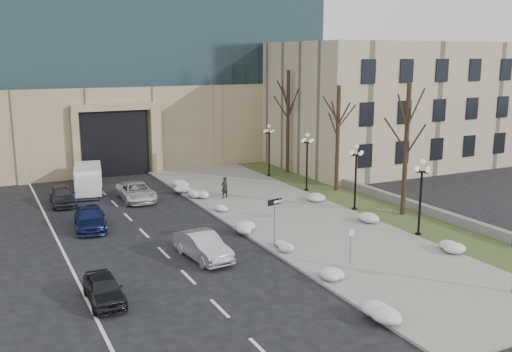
% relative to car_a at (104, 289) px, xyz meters
% --- Properties ---
extents(ground, '(160.00, 160.00, 0.00)m').
position_rel_car_a_xyz_m(ground, '(10.84, -4.90, -0.63)').
color(ground, black).
rests_on(ground, ground).
extents(sidewalk, '(9.00, 40.00, 0.12)m').
position_rel_car_a_xyz_m(sidewalk, '(14.34, 9.10, -0.57)').
color(sidewalk, gray).
rests_on(sidewalk, ground).
extents(curb, '(0.30, 40.00, 0.14)m').
position_rel_car_a_xyz_m(curb, '(9.84, 9.10, -0.56)').
color(curb, gray).
rests_on(curb, ground).
extents(grass_strip, '(4.00, 40.00, 0.10)m').
position_rel_car_a_xyz_m(grass_strip, '(20.84, 9.10, -0.58)').
color(grass_strip, '#3D4A25').
rests_on(grass_strip, ground).
extents(stone_wall, '(0.50, 30.00, 0.70)m').
position_rel_car_a_xyz_m(stone_wall, '(22.84, 11.10, -0.28)').
color(stone_wall, slate).
rests_on(stone_wall, ground).
extents(classical_building, '(22.00, 18.12, 12.00)m').
position_rel_car_a_xyz_m(classical_building, '(32.84, 23.08, 5.37)').
color(classical_building, tan).
rests_on(classical_building, ground).
extents(car_a, '(1.54, 3.70, 1.25)m').
position_rel_car_a_xyz_m(car_a, '(0.00, 0.00, 0.00)').
color(car_a, black).
rests_on(car_a, ground).
extents(car_b, '(2.04, 4.55, 1.45)m').
position_rel_car_a_xyz_m(car_b, '(5.95, 3.21, 0.10)').
color(car_b, '#ABADB2').
rests_on(car_b, ground).
extents(car_c, '(2.43, 4.81, 1.34)m').
position_rel_car_a_xyz_m(car_c, '(1.56, 11.61, 0.04)').
color(car_c, '#171E50').
rests_on(car_c, ground).
extents(car_d, '(2.35, 4.96, 1.37)m').
position_rel_car_a_xyz_m(car_d, '(6.07, 17.36, 0.06)').
color(car_d, silver).
rests_on(car_d, ground).
extents(car_e, '(1.97, 4.33, 1.44)m').
position_rel_car_a_xyz_m(car_e, '(0.90, 18.52, 0.09)').
color(car_e, '#333238').
rests_on(car_e, ground).
extents(pedestrian, '(0.67, 0.51, 1.64)m').
position_rel_car_a_xyz_m(pedestrian, '(12.19, 14.69, 0.31)').
color(pedestrian, black).
rests_on(pedestrian, sidewalk).
extents(box_truck, '(3.10, 6.28, 1.91)m').
position_rel_car_a_xyz_m(box_truck, '(3.46, 22.48, 0.30)').
color(box_truck, silver).
rests_on(box_truck, ground).
extents(one_way_sign, '(1.08, 0.36, 2.86)m').
position_rel_car_a_xyz_m(one_way_sign, '(10.46, 3.15, 1.74)').
color(one_way_sign, slate).
rests_on(one_way_sign, ground).
extents(keep_sign, '(0.44, 0.06, 2.04)m').
position_rel_car_a_xyz_m(keep_sign, '(12.43, -1.20, 0.88)').
color(keep_sign, slate).
rests_on(keep_sign, ground).
extents(snow_clump_a, '(1.10, 1.60, 0.36)m').
position_rel_car_a_xyz_m(snow_clump_a, '(10.08, -6.86, -0.33)').
color(snow_clump_a, silver).
rests_on(snow_clump_a, sidewalk).
extents(snow_clump_b, '(1.10, 1.60, 0.36)m').
position_rel_car_a_xyz_m(snow_clump_b, '(10.53, -2.29, -0.33)').
color(snow_clump_b, silver).
rests_on(snow_clump_b, sidewalk).
extents(snow_clump_c, '(1.10, 1.60, 0.36)m').
position_rel_car_a_xyz_m(snow_clump_c, '(10.40, 2.33, -0.33)').
color(snow_clump_c, silver).
rests_on(snow_clump_c, sidewalk).
extents(snow_clump_d, '(1.10, 1.60, 0.36)m').
position_rel_car_a_xyz_m(snow_clump_d, '(10.00, 6.22, -0.33)').
color(snow_clump_d, silver).
rests_on(snow_clump_d, sidewalk).
extents(snow_clump_e, '(1.10, 1.60, 0.36)m').
position_rel_car_a_xyz_m(snow_clump_e, '(10.11, 11.12, -0.33)').
color(snow_clump_e, silver).
rests_on(snow_clump_e, sidewalk).
extents(snow_clump_f, '(1.10, 1.60, 0.36)m').
position_rel_car_a_xyz_m(snow_clump_f, '(10.50, 15.77, -0.33)').
color(snow_clump_f, silver).
rests_on(snow_clump_f, sidewalk).
extents(snow_clump_g, '(1.10, 1.60, 0.36)m').
position_rel_car_a_xyz_m(snow_clump_g, '(10.24, 19.84, -0.33)').
color(snow_clump_g, silver).
rests_on(snow_clump_g, sidewalk).
extents(snow_clump_h, '(1.10, 1.60, 0.36)m').
position_rel_car_a_xyz_m(snow_clump_h, '(18.47, -1.99, -0.33)').
color(snow_clump_h, silver).
rests_on(snow_clump_h, sidewalk).
extents(snow_clump_i, '(1.10, 1.60, 0.36)m').
position_rel_car_a_xyz_m(snow_clump_i, '(18.30, 4.54, -0.33)').
color(snow_clump_i, silver).
rests_on(snow_clump_i, sidewalk).
extents(snow_clump_j, '(1.10, 1.60, 0.36)m').
position_rel_car_a_xyz_m(snow_clump_j, '(18.21, 10.53, -0.33)').
color(snow_clump_j, silver).
rests_on(snow_clump_j, sidewalk).
extents(snow_clump_k, '(1.10, 1.60, 0.36)m').
position_rel_car_a_xyz_m(snow_clump_k, '(10.10, 17.95, -0.33)').
color(snow_clump_k, silver).
rests_on(snow_clump_k, sidewalk).
extents(lamppost_a, '(1.18, 1.18, 4.76)m').
position_rel_car_a_xyz_m(lamppost_a, '(19.14, 1.10, 2.45)').
color(lamppost_a, black).
rests_on(lamppost_a, ground).
extents(lamppost_b, '(1.18, 1.18, 4.76)m').
position_rel_car_a_xyz_m(lamppost_b, '(19.14, 7.60, 2.45)').
color(lamppost_b, black).
rests_on(lamppost_b, ground).
extents(lamppost_c, '(1.18, 1.18, 4.76)m').
position_rel_car_a_xyz_m(lamppost_c, '(19.14, 14.10, 2.45)').
color(lamppost_c, black).
rests_on(lamppost_c, ground).
extents(lamppost_d, '(1.18, 1.18, 4.76)m').
position_rel_car_a_xyz_m(lamppost_d, '(19.14, 20.60, 2.45)').
color(lamppost_d, black).
rests_on(lamppost_d, ground).
extents(tree_near, '(3.20, 3.20, 9.00)m').
position_rel_car_a_xyz_m(tree_near, '(21.34, 5.10, 5.20)').
color(tree_near, black).
rests_on(tree_near, ground).
extents(tree_mid, '(3.20, 3.20, 8.50)m').
position_rel_car_a_xyz_m(tree_mid, '(21.34, 13.10, 4.88)').
color(tree_mid, black).
rests_on(tree_mid, ground).
extents(tree_far, '(3.20, 3.20, 9.50)m').
position_rel_car_a_xyz_m(tree_far, '(21.34, 21.10, 5.52)').
color(tree_far, black).
rests_on(tree_far, ground).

